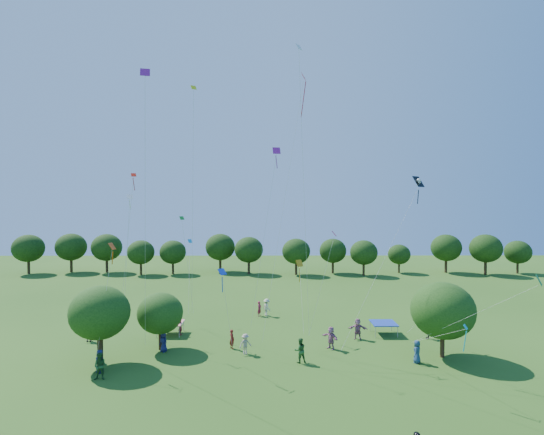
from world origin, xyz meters
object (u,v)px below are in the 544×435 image
(near_tree_east, at_px, (443,310))
(pirate_kite, at_px, (417,186))
(near_tree_north, at_px, (160,313))
(tent_red_stripe, at_px, (171,323))
(near_tree_west, at_px, (100,313))
(red_high_kite, at_px, (297,126))
(tent_blue, at_px, (384,323))

(near_tree_east, height_order, pirate_kite, pirate_kite)
(near_tree_north, height_order, tent_red_stripe, near_tree_north)
(near_tree_west, height_order, near_tree_east, near_tree_west)
(red_high_kite, bearing_deg, near_tree_north, -173.54)
(near_tree_east, bearing_deg, near_tree_west, -176.96)
(near_tree_north, xyz_separation_m, tent_blue, (19.41, 3.93, -1.97))
(near_tree_west, xyz_separation_m, pirate_kite, (24.79, 3.75, 9.56))
(pirate_kite, bearing_deg, near_tree_north, -178.46)
(pirate_kite, bearing_deg, near_tree_east, -60.46)
(near_tree_east, height_order, red_high_kite, red_high_kite)
(tent_red_stripe, relative_size, pirate_kite, 0.17)
(near_tree_north, relative_size, tent_red_stripe, 2.13)
(near_tree_east, relative_size, red_high_kite, 0.27)
(pirate_kite, xyz_separation_m, red_high_kite, (-9.89, 0.70, 5.04))
(tent_red_stripe, height_order, pirate_kite, pirate_kite)
(tent_red_stripe, distance_m, pirate_kite, 24.85)
(near_tree_north, distance_m, tent_red_stripe, 4.50)
(red_high_kite, bearing_deg, tent_red_stripe, 166.30)
(tent_red_stripe, relative_size, tent_blue, 1.00)
(tent_red_stripe, bearing_deg, pirate_kite, -9.28)
(near_tree_north, xyz_separation_m, tent_red_stripe, (-0.12, 4.04, -1.97))
(tent_blue, distance_m, red_high_kite, 19.47)
(near_tree_east, distance_m, red_high_kite, 18.85)
(near_tree_north, relative_size, red_high_kite, 0.21)
(near_tree_north, xyz_separation_m, pirate_kite, (21.13, 0.57, 10.45))
(near_tree_north, xyz_separation_m, near_tree_east, (22.47, -1.80, 0.66))
(near_tree_west, height_order, red_high_kite, red_high_kite)
(tent_blue, bearing_deg, near_tree_west, -162.85)
(near_tree_north, distance_m, red_high_kite, 19.17)
(near_tree_north, relative_size, near_tree_east, 0.80)
(near_tree_north, distance_m, pirate_kite, 23.57)
(near_tree_west, bearing_deg, tent_blue, 17.15)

